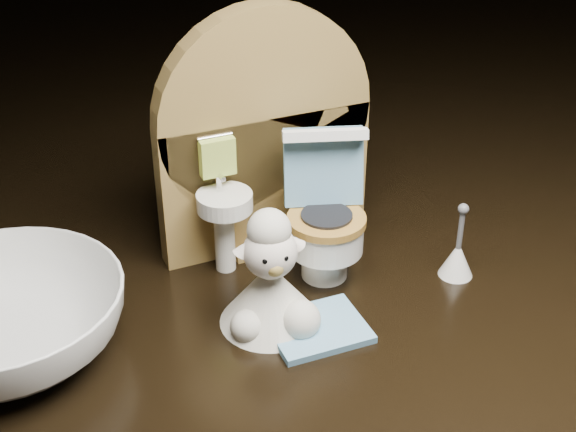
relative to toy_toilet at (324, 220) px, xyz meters
name	(u,v)px	position (x,y,z in m)	size (l,w,h in m)	color
backdrop_panel	(264,147)	(-0.02, 0.04, 0.03)	(0.13, 0.05, 0.15)	olive
toy_toilet	(324,220)	(0.00, 0.00, 0.00)	(0.05, 0.06, 0.09)	white
bath_mat	(317,328)	(-0.03, -0.05, -0.03)	(0.05, 0.04, 0.00)	#6296B8
toilet_brush	(457,257)	(0.07, -0.04, -0.02)	(0.02, 0.02, 0.05)	white
plush_lamb	(271,286)	(-0.05, -0.04, -0.01)	(0.05, 0.06, 0.07)	beige
ceramic_bowl	(5,322)	(-0.18, -0.01, -0.01)	(0.12, 0.12, 0.04)	white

